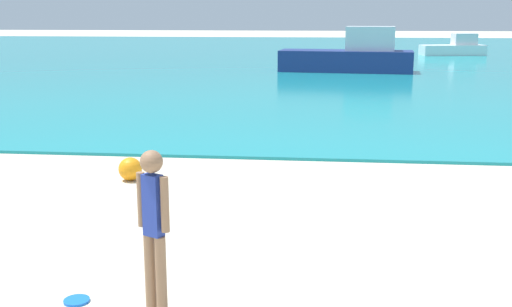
{
  "coord_description": "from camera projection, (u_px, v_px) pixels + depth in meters",
  "views": [
    {
      "loc": [
        0.52,
        -0.1,
        2.67
      ],
      "look_at": [
        -0.28,
        7.38,
        0.99
      ],
      "focal_mm": 43.96,
      "sensor_mm": 36.0,
      "label": 1
    }
  ],
  "objects": [
    {
      "name": "frisbee",
      "position": [
        77.0,
        301.0,
        5.93
      ],
      "size": [
        0.24,
        0.24,
        0.03
      ],
      "primitive_type": "cylinder",
      "color": "blue",
      "rests_on": "ground"
    },
    {
      "name": "boat_near",
      "position": [
        351.0,
        56.0,
        28.58
      ],
      "size": [
        6.16,
        2.5,
        2.04
      ],
      "rotation": [
        0.0,
        0.0,
        3.04
      ],
      "color": "navy",
      "rests_on": "water"
    },
    {
      "name": "water",
      "position": [
        316.0,
        55.0,
        40.72
      ],
      "size": [
        160.0,
        60.0,
        0.06
      ],
      "primitive_type": "cube",
      "color": "teal",
      "rests_on": "ground"
    },
    {
      "name": "person_standing",
      "position": [
        154.0,
        223.0,
        5.54
      ],
      "size": [
        0.32,
        0.2,
        1.52
      ],
      "rotation": [
        0.0,
        0.0,
        2.67
      ],
      "color": "#936B4C",
      "rests_on": "ground"
    },
    {
      "name": "beach_ball",
      "position": [
        130.0,
        169.0,
        10.22
      ],
      "size": [
        0.38,
        0.38,
        0.38
      ],
      "primitive_type": "sphere",
      "color": "orange",
      "rests_on": "ground"
    },
    {
      "name": "boat_far",
      "position": [
        455.0,
        48.0,
        39.91
      ],
      "size": [
        4.19,
        2.03,
        1.37
      ],
      "rotation": [
        0.0,
        0.0,
        3.33
      ],
      "color": "white",
      "rests_on": "water"
    }
  ]
}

